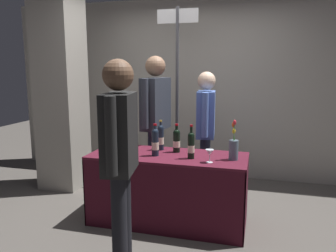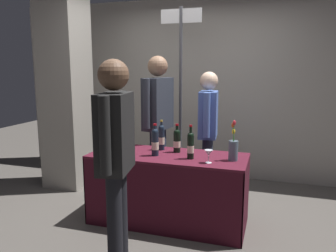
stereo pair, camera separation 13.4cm
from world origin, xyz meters
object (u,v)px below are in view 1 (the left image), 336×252
Objects in this scene: concrete_pillar at (60,78)px; booth_signpost at (177,79)px; display_bottle_0 at (191,145)px; vendor_presenter at (206,125)px; wine_glass_near_vendor at (210,153)px; taster_foreground_right at (120,150)px; flower_vase at (234,148)px; tasting_table at (168,176)px; featured_wine_bottle at (161,137)px.

concrete_pillar is 1.55m from booth_signpost.
vendor_presenter reaches higher than display_bottle_0.
booth_signpost is at bearing 116.16° from wine_glass_near_vendor.
flower_vase is at bearing -49.70° from taster_foreground_right.
tasting_table is at bearing 162.52° from display_bottle_0.
tasting_table is 0.46m from display_bottle_0.
vendor_presenter is 0.78m from booth_signpost.
wine_glass_near_vendor is at bearing -24.96° from display_bottle_0.
concrete_pillar reaches higher than featured_wine_bottle.
taster_foreground_right is (1.56, -1.67, -0.48)m from concrete_pillar.
wine_glass_near_vendor is 0.96m from vendor_presenter.
vendor_presenter is 0.66× the size of booth_signpost.
flower_vase is (0.21, 0.16, 0.03)m from wine_glass_near_vendor.
display_bottle_0 reaches higher than featured_wine_bottle.
concrete_pillar is 1.89× the size of vendor_presenter.
taster_foreground_right reaches higher than flower_vase.
concrete_pillar is at bearing 157.05° from tasting_table.
flower_vase is at bearing -1.54° from tasting_table.
flower_vase reaches higher than wine_glass_near_vendor.
concrete_pillar is 2.40m from wine_glass_near_vendor.
flower_vase is (0.79, -0.19, -0.02)m from featured_wine_bottle.
taster_foreground_right is at bearing -126.01° from wine_glass_near_vendor.
concrete_pillar is 1.75m from featured_wine_bottle.
booth_signpost reaches higher than featured_wine_bottle.
concrete_pillar is 1.85× the size of tasting_table.
vendor_presenter reaches higher than flower_vase.
concrete_pillar reaches higher than booth_signpost.
tasting_table is 4.92× the size of featured_wine_bottle.
featured_wine_bottle is 0.71m from vendor_presenter.
display_bottle_0 is at bearing -22.24° from concrete_pillar.
concrete_pillar is at bearing 157.76° from display_bottle_0.
display_bottle_0 reaches higher than wine_glass_near_vendor.
concrete_pillar is at bearing 162.73° from flower_vase.
display_bottle_0 is 0.21× the size of vendor_presenter.
featured_wine_bottle is at bearing -40.14° from vendor_presenter.
featured_wine_bottle is at bearing -19.05° from concrete_pillar.
display_bottle_0 is (0.39, -0.26, -0.00)m from featured_wine_bottle.
tasting_table is at bearing -22.95° from concrete_pillar.
concrete_pillar is 1.24× the size of booth_signpost.
booth_signpost is (-0.07, 2.08, 0.46)m from taster_foreground_right.
featured_wine_bottle is at bearing 149.20° from wine_glass_near_vendor.
booth_signpost is at bearing 110.03° from display_bottle_0.
vendor_presenter reaches higher than wine_glass_near_vendor.
vendor_presenter is (0.01, 0.85, 0.06)m from display_bottle_0.
taster_foreground_right is at bearing -88.16° from booth_signpost.
concrete_pillar is 9.08× the size of featured_wine_bottle.
taster_foreground_right reaches higher than featured_wine_bottle.
tasting_table is 4.09× the size of flower_vase.
flower_vase is at bearing 20.78° from vendor_presenter.
vendor_presenter is at bearing 116.89° from flower_vase.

